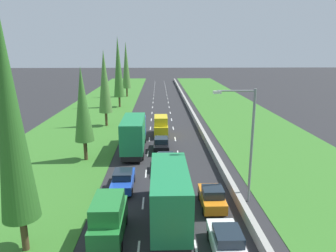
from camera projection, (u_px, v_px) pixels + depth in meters
name	position (u px, v px, depth m)	size (l,w,h in m)	color
ground_plane	(161.00, 110.00, 62.45)	(300.00, 300.00, 0.00)	#28282B
grass_verge_left	(98.00, 110.00, 62.07)	(14.00, 140.00, 0.04)	#387528
grass_verge_right	(232.00, 109.00, 62.87)	(14.00, 140.00, 0.04)	#387528
median_barrier	(189.00, 108.00, 62.52)	(0.44, 120.00, 0.85)	#9E9B93
lane_markings	(161.00, 110.00, 62.45)	(3.64, 116.00, 0.01)	white
green_box_truck_centre_lane	(169.00, 193.00, 21.43)	(2.46, 9.40, 4.18)	black
green_van_left_lane	(109.00, 218.00, 19.66)	(1.96, 4.90, 2.82)	#237A33
grey_sedan_centre_lane	(166.00, 162.00, 31.27)	(1.82, 4.50, 1.64)	slate
black_sedan_centre_lane	(161.00, 144.00, 37.15)	(1.82, 4.50, 1.64)	black
blue_sedan_left_lane	(123.00, 180.00, 26.96)	(1.82, 4.50, 1.64)	#1E47B7
white_sedan_right_lane	(227.00, 242.00, 18.18)	(1.82, 4.50, 1.64)	white
green_box_truck_left_lane	(134.00, 134.00, 36.50)	(2.46, 9.40, 4.18)	black
yellow_van_centre_lane	(161.00, 126.00, 43.52)	(1.96, 4.90, 2.82)	yellow
orange_hatchback_right_lane	(212.00, 197.00, 23.69)	(1.74, 3.90, 1.72)	orange
poplar_tree_nearest	(10.00, 116.00, 16.83)	(2.16, 2.16, 14.49)	#4C3823
poplar_tree_second	(83.00, 105.00, 32.71)	(2.05, 2.05, 10.12)	#4C3823
poplar_tree_third	(105.00, 82.00, 47.79)	(2.10, 2.10, 11.83)	#4C3823
poplar_tree_fourth	(118.00, 67.00, 63.63)	(2.16, 2.16, 14.43)	#4C3823
poplar_tree_fifth	(126.00, 65.00, 78.23)	(2.14, 2.14, 13.74)	#4C3823
street_light_mast	(248.00, 138.00, 23.57)	(3.20, 0.28, 9.00)	gray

